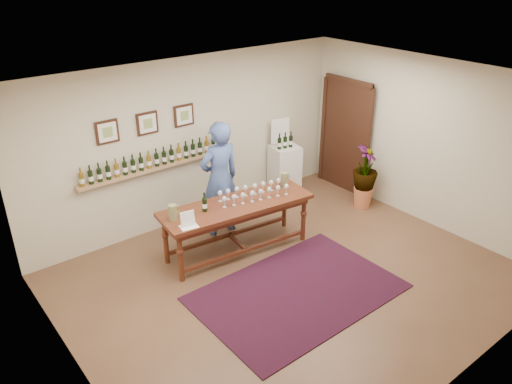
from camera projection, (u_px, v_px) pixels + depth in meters
ground at (291, 280)px, 7.17m from camera, size 6.00×6.00×0.00m
room_shell at (310, 140)px, 9.17m from camera, size 6.00×6.00×6.00m
rug at (297, 292)px, 6.90m from camera, size 2.76×1.85×0.01m
tasting_table at (237, 211)px, 7.56m from camera, size 2.43×1.02×0.84m
table_glasses at (253, 192)px, 7.64m from camera, size 1.38×0.61×0.19m
table_bottles at (204, 201)px, 7.25m from camera, size 0.30×0.22×0.29m
pitcher_left at (173, 212)px, 7.00m from camera, size 0.17×0.17×0.23m
pitcher_right at (284, 179)px, 8.03m from camera, size 0.16×0.16×0.22m
menu_card at (188, 219)px, 6.84m from camera, size 0.27×0.22×0.22m
display_pedestal at (284, 170)px, 9.50m from camera, size 0.58×0.58×0.98m
pedestal_bottles at (285, 140)px, 9.14m from camera, size 0.33×0.15×0.32m
info_sign at (280, 131)px, 9.28m from camera, size 0.37×0.09×0.52m
potted_plant at (365, 177)px, 8.97m from camera, size 0.75×0.75×1.01m
person at (220, 179)px, 8.01m from camera, size 0.72×0.49×1.92m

